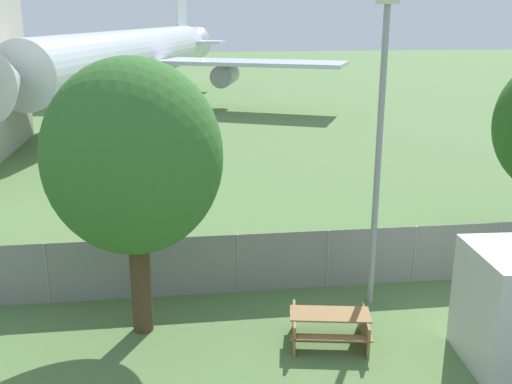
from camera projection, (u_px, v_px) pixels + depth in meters
perimeter_fence at (238, 264)px, 16.50m from camera, size 56.07×0.07×1.71m
airplane at (133, 56)px, 47.49m from camera, size 33.47×41.26×12.14m
picnic_bench_near_cabin at (330, 324)px, 14.06m from camera, size 2.08×1.71×0.76m
tree_left_of_cabin at (133, 158)px, 13.52m from camera, size 4.08×4.08×6.62m
light_mast at (380, 123)px, 14.74m from camera, size 0.44×0.44×8.05m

